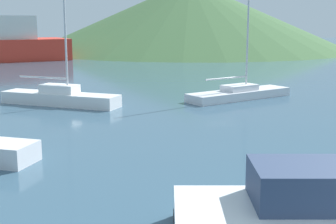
# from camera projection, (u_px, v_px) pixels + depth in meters

# --- Properties ---
(sailboat_inner) EXTENTS (7.91, 3.96, 10.05)m
(sailboat_inner) POSITION_uv_depth(u_px,v_px,m) (239.00, 92.00, 30.72)
(sailboat_inner) COLOR silver
(sailboat_inner) RESTS_ON ground_plane
(sailboat_outer) EXTENTS (6.90, 5.99, 10.53)m
(sailboat_outer) POSITION_uv_depth(u_px,v_px,m) (60.00, 96.00, 28.38)
(sailboat_outer) COLOR white
(sailboat_outer) RESTS_ON ground_plane
(hill_central) EXTENTS (55.64, 55.64, 12.05)m
(hill_central) POSITION_uv_depth(u_px,v_px,m) (190.00, 16.00, 83.60)
(hill_central) COLOR #3D6038
(hill_central) RESTS_ON ground_plane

